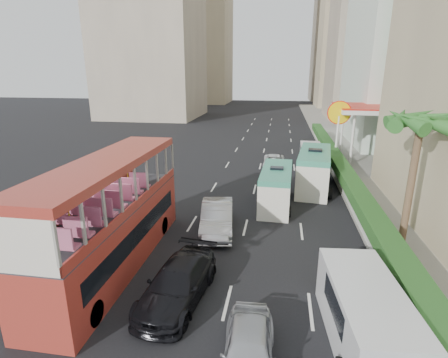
% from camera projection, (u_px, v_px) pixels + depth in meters
% --- Properties ---
extents(ground_plane, '(200.00, 200.00, 0.00)m').
position_uv_depth(ground_plane, '(243.00, 275.00, 15.54)').
color(ground_plane, black).
rests_on(ground_plane, ground).
extents(double_decker_bus, '(2.50, 11.00, 5.06)m').
position_uv_depth(double_decker_bus, '(111.00, 214.00, 15.71)').
color(double_decker_bus, '#A63125').
rests_on(double_decker_bus, ground).
extents(car_silver_lane_a, '(2.41, 5.13, 1.63)m').
position_uv_depth(car_silver_lane_a, '(217.00, 230.00, 19.93)').
color(car_silver_lane_a, '#B6B8BD').
rests_on(car_silver_lane_a, ground).
extents(car_black, '(2.62, 5.27, 1.47)m').
position_uv_depth(car_black, '(178.00, 299.00, 13.89)').
color(car_black, black).
rests_on(car_black, ground).
extents(van_asset, '(1.97, 4.22, 1.17)m').
position_uv_depth(van_asset, '(274.00, 168.00, 32.95)').
color(van_asset, silver).
rests_on(van_asset, ground).
extents(minibus_near, '(2.14, 5.81, 2.54)m').
position_uv_depth(minibus_near, '(276.00, 187.00, 23.33)').
color(minibus_near, silver).
rests_on(minibus_near, ground).
extents(minibus_far, '(3.00, 6.88, 2.95)m').
position_uv_depth(minibus_far, '(314.00, 170.00, 26.71)').
color(minibus_far, silver).
rests_on(minibus_far, ground).
extents(panel_van_near, '(2.57, 5.42, 2.10)m').
position_uv_depth(panel_van_near, '(365.00, 317.00, 11.34)').
color(panel_van_near, silver).
rests_on(panel_van_near, ground).
extents(panel_van_far, '(2.01, 4.83, 1.92)m').
position_uv_depth(panel_van_far, '(311.00, 155.00, 33.71)').
color(panel_van_far, silver).
rests_on(panel_van_far, ground).
extents(sidewalk, '(6.00, 120.00, 0.18)m').
position_uv_depth(sidewalk, '(351.00, 155.00, 37.72)').
color(sidewalk, '#99968C').
rests_on(sidewalk, ground).
extents(kerb_wall, '(0.30, 44.00, 1.00)m').
position_uv_depth(kerb_wall, '(340.00, 177.00, 27.60)').
color(kerb_wall, silver).
rests_on(kerb_wall, sidewalk).
extents(hedge, '(1.10, 44.00, 0.70)m').
position_uv_depth(hedge, '(341.00, 167.00, 27.35)').
color(hedge, '#2D6626').
rests_on(hedge, kerb_wall).
extents(palm_tree, '(0.36, 0.36, 6.40)m').
position_uv_depth(palm_tree, '(411.00, 184.00, 17.13)').
color(palm_tree, brown).
rests_on(palm_tree, sidewalk).
extents(shell_station, '(6.50, 8.00, 5.50)m').
position_uv_depth(shell_station, '(368.00, 134.00, 34.90)').
color(shell_station, silver).
rests_on(shell_station, ground).
extents(tower_far_a, '(14.00, 14.00, 44.00)m').
position_uv_depth(tower_far_a, '(352.00, 14.00, 83.84)').
color(tower_far_a, '#C0AE89').
rests_on(tower_far_a, ground).
extents(tower_far_b, '(14.00, 14.00, 40.00)m').
position_uv_depth(tower_far_b, '(338.00, 33.00, 105.19)').
color(tower_far_b, '#B5A58E').
rests_on(tower_far_b, ground).
extents(tower_left_b, '(16.00, 16.00, 46.00)m').
position_uv_depth(tower_left_b, '(201.00, 18.00, 97.07)').
color(tower_left_b, '#C0AE89').
rests_on(tower_left_b, ground).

